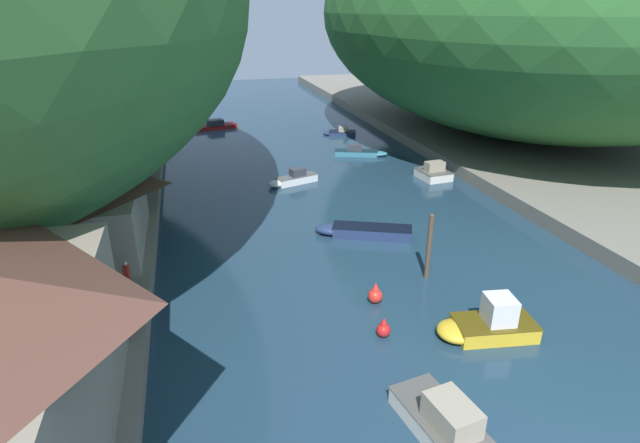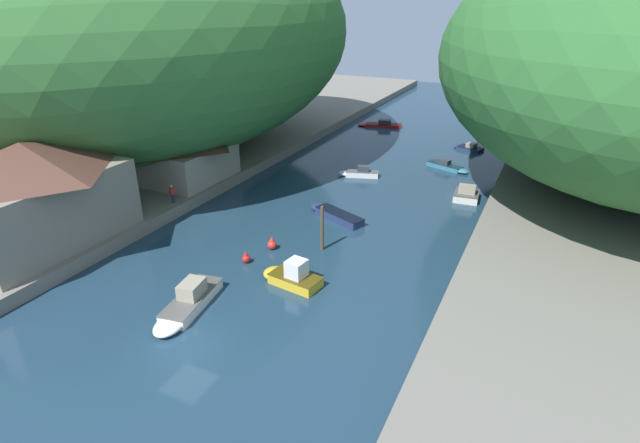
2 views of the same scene
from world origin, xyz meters
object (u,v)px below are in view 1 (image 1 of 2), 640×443
Objects in this scene: boat_red_skiff at (339,132)px; channel_buoy_near at (383,329)px; person_by_boathouse at (117,221)px; boat_small_dinghy at (431,172)px; boat_yellow_tender at (209,127)px; person_on_quay at (127,275)px; boat_far_right_bank at (292,179)px; boat_white_cruiser at (486,325)px; boat_open_rowboat at (361,152)px; channel_buoy_far at (375,295)px; boathouse_shed at (69,208)px; boat_near_quay at (360,231)px.

boat_red_skiff is 37.30m from channel_buoy_near.
person_by_boathouse is at bearing 157.91° from boat_red_skiff.
person_by_boathouse is at bearing -166.16° from boat_small_dinghy.
boat_small_dinghy reaches higher than boat_yellow_tender.
person_on_quay is at bearing 165.87° from boat_red_skiff.
person_by_boathouse reaches higher than boat_red_skiff.
boat_white_cruiser is at bearing 171.89° from boat_far_right_bank.
person_on_quay reaches higher than boat_open_rowboat.
person_by_boathouse is (-12.29, 8.76, 1.57)m from channel_buoy_far.
boat_far_right_bank is 18.25m from channel_buoy_far.
channel_buoy_near is (-0.39, -20.88, -0.02)m from boat_far_right_bank.
boathouse_shed reaches higher than person_on_quay.
channel_buoy_near is at bearing -103.17° from channel_buoy_far.
boat_small_dinghy is at bearing -53.09° from person_by_boathouse.
boat_yellow_tender is 22.41m from boat_far_right_bank.
boat_open_rowboat is 29.73m from person_on_quay.
boat_near_quay is at bearing -61.87° from person_on_quay.
boathouse_shed reaches higher than boat_open_rowboat.
boat_white_cruiser is at bearing -147.38° from boat_near_quay.
person_by_boathouse is (-11.67, 11.38, 1.63)m from channel_buoy_near.
boat_yellow_tender is (-13.41, 15.32, -0.02)m from boat_open_rowboat.
boat_yellow_tender is 1.90× the size of boat_small_dinghy.
boat_open_rowboat is 1.47× the size of boat_small_dinghy.
boat_white_cruiser is at bearing 11.46° from boat_open_rowboat.
boat_near_quay is (16.15, -0.39, -3.03)m from boathouse_shed.
boat_near_quay is at bearing 177.84° from boat_yellow_tender.
boathouse_shed is at bearing 156.29° from boat_red_skiff.
boat_far_right_bank is (-11.61, 1.32, -0.08)m from boat_small_dinghy.
person_by_boathouse is (-6.81, -31.29, 1.68)m from boat_yellow_tender.
boathouse_shed is 21.56m from boat_white_cruiser.
boathouse_shed is 5.34× the size of person_by_boathouse.
boathouse_shed is at bearing 151.50° from channel_buoy_far.
person_on_quay is (-19.13, -22.69, 1.66)m from boat_open_rowboat.
channel_buoy_near is at bearing -37.17° from boathouse_shed.
boat_open_rowboat is 4.77× the size of channel_buoy_far.
boat_small_dinghy reaches higher than channel_buoy_far.
boat_red_skiff is 2.36× the size of person_by_boathouse.
boat_near_quay is at bearing 172.41° from boat_far_right_bank.
boat_far_right_bank is (5.25, -21.79, 0.07)m from boat_yellow_tender.
boat_yellow_tender is at bearing 96.50° from channel_buoy_near.
boat_open_rowboat is 1.15× the size of boat_white_cruiser.
channel_buoy_far reaches higher than boat_red_skiff.
channel_buoy_far is (-11.38, -16.93, -0.04)m from boat_small_dinghy.
boat_small_dinghy is 25.08m from person_by_boathouse.
boat_open_rowboat is at bearing -69.71° from boat_far_right_bank.
channel_buoy_far is at bearing -176.32° from boat_red_skiff.
boat_open_rowboat is at bearing 72.21° from channel_buoy_far.
boat_small_dinghy is 20.40m from channel_buoy_far.
boathouse_shed is 5.34× the size of person_on_quay.
boat_near_quay is at bearing 76.51° from channel_buoy_near.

